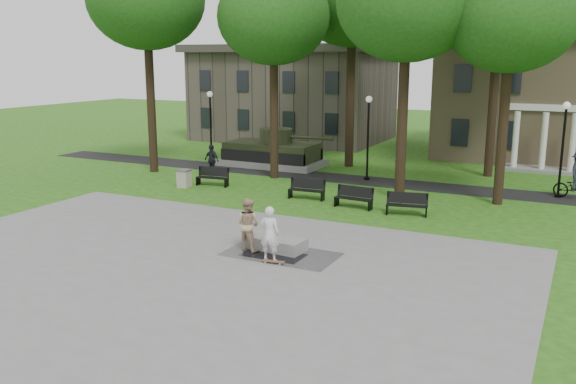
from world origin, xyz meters
The scene contains 25 objects.
ground centered at (0.00, 0.00, 0.00)m, with size 120.00×120.00×0.00m, color #234B11.
plaza centered at (0.00, -5.00, 0.01)m, with size 22.00×16.00×0.02m, color gray.
footpath centered at (0.00, 12.00, 0.01)m, with size 44.00×2.60×0.01m, color black.
building_right centered at (10.00, 26.00, 4.34)m, with size 17.00×12.00×8.60m.
building_left centered at (-11.00, 26.50, 3.60)m, with size 15.00×10.00×7.20m, color #4C443D.
tree_0 centered at (-12.00, 9.00, 10.03)m, with size 6.80×6.80×12.97m.
tree_1 centered at (-4.50, 10.50, 8.95)m, with size 6.20×6.20×11.63m.
tree_2 centered at (3.50, 8.50, 9.32)m, with size 6.60×6.60×12.16m.
tree_3 centered at (8.00, 9.50, 8.60)m, with size 6.00×6.00×11.19m.
tree_5 centered at (6.50, 16.50, 9.67)m, with size 6.40×6.40×12.44m.
lamp_left centered at (-10.00, 12.30, 2.79)m, with size 0.36×0.36×4.73m.
lamp_mid centered at (0.50, 12.30, 2.79)m, with size 0.36×0.36×4.73m.
lamp_right centered at (10.50, 12.30, 2.79)m, with size 0.36×0.36×4.73m.
tank_monument centered at (-6.46, 14.00, 0.86)m, with size 7.45×3.40×2.40m.
puddle centered at (2.03, -2.06, 0.02)m, with size 2.20×1.20×0.00m, color black.
concrete_block centered at (1.80, -1.45, 0.24)m, with size 2.20×1.00×0.45m, color gray.
skateboard centered at (2.44, -2.82, 0.06)m, with size 0.78×0.20×0.07m, color brown.
skateboarder centered at (2.22, -2.65, 0.98)m, with size 0.70×0.46×1.92m, color silver.
friend_watching centered at (0.96, -1.96, 0.98)m, with size 0.94×0.73×1.93m, color tan.
pedestrian_walker centered at (-8.12, 9.46, 0.92)m, with size 1.08×0.45×1.84m, color black.
park_bench_0 centered at (-6.45, 7.07, 0.52)m, with size 1.84×0.73×1.00m.
park_bench_1 centered at (-0.55, 6.43, 0.52)m, with size 1.83×0.64×1.00m.
park_bench_2 centered at (2.14, 5.78, 0.52)m, with size 1.83×0.65×1.00m.
park_bench_3 centered at (4.71, 5.57, 0.52)m, with size 1.85×0.86×1.00m.
trash_bin centered at (-7.63, 6.05, 0.49)m, with size 0.70×0.70×0.96m.
Camera 1 is at (11.58, -20.14, 6.84)m, focal length 38.00 mm.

